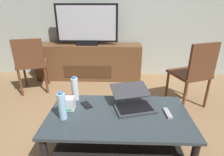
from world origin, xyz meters
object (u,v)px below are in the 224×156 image
object	(u,v)px
coffee_table	(118,126)
media_cabinet	(89,62)
television	(87,25)
water_bottle_near	(75,89)
side_chair	(31,62)
tv_remote	(168,113)
cell_phone	(86,105)
router_box	(68,103)
water_bottle_far	(62,106)
dining_chair	(194,72)
laptop	(133,101)

from	to	relation	value
coffee_table	media_cabinet	distance (m)	1.97
television	water_bottle_near	bearing A→B (deg)	-85.89
side_chair	water_bottle_near	distance (m)	1.35
media_cabinet	tv_remote	world-z (taller)	media_cabinet
tv_remote	television	bearing A→B (deg)	114.94
media_cabinet	cell_phone	xyz separation A→B (m)	(0.25, -1.74, 0.10)
router_box	water_bottle_far	size ratio (longest dim) A/B	0.48
side_chair	dining_chair	bearing A→B (deg)	-8.88
coffee_table	media_cabinet	size ratio (longest dim) A/B	0.67
media_cabinet	television	xyz separation A→B (m)	(-0.00, -0.02, 0.67)
laptop	router_box	distance (m)	0.62
coffee_table	media_cabinet	world-z (taller)	media_cabinet
coffee_table	television	distance (m)	2.07
coffee_table	water_bottle_near	bearing A→B (deg)	149.94
coffee_table	cell_phone	size ratio (longest dim) A/B	9.28
laptop	tv_remote	bearing A→B (deg)	-22.45
router_box	cell_phone	world-z (taller)	router_box
dining_chair	side_chair	bearing A→B (deg)	171.12
media_cabinet	laptop	xyz separation A→B (m)	(0.71, -1.73, 0.16)
television	coffee_table	bearing A→B (deg)	-72.98
cell_phone	media_cabinet	bearing A→B (deg)	63.43
laptop	water_bottle_near	world-z (taller)	water_bottle_near
television	cell_phone	bearing A→B (deg)	-81.78
coffee_table	side_chair	size ratio (longest dim) A/B	1.45
water_bottle_near	dining_chair	bearing A→B (deg)	23.21
side_chair	water_bottle_near	world-z (taller)	side_chair
dining_chair	water_bottle_far	distance (m)	1.78
television	water_bottle_far	world-z (taller)	television
water_bottle_far	coffee_table	bearing A→B (deg)	9.47
dining_chair	media_cabinet	bearing A→B (deg)	147.68
television	cell_phone	size ratio (longest dim) A/B	7.79
cell_phone	side_chair	bearing A→B (deg)	98.59
dining_chair	television	bearing A→B (deg)	148.25
side_chair	router_box	xyz separation A→B (m)	(0.89, -1.19, -0.02)
television	laptop	xyz separation A→B (m)	(0.71, -1.71, -0.51)
laptop	cell_phone	world-z (taller)	laptop
coffee_table	router_box	bearing A→B (deg)	171.79
dining_chair	side_chair	distance (m)	2.40
coffee_table	television	size ratio (longest dim) A/B	1.19
water_bottle_far	water_bottle_near	bearing A→B (deg)	84.39
side_chair	tv_remote	bearing A→B (deg)	-34.25
water_bottle_near	cell_phone	bearing A→B (deg)	-42.11
laptop	coffee_table	bearing A→B (deg)	-132.83
coffee_table	cell_phone	bearing A→B (deg)	156.08
dining_chair	cell_phone	size ratio (longest dim) A/B	6.64
coffee_table	tv_remote	xyz separation A→B (m)	(0.45, 0.02, 0.14)
router_box	cell_phone	size ratio (longest dim) A/B	0.89
dining_chair	water_bottle_near	world-z (taller)	dining_chair
cell_phone	router_box	bearing A→B (deg)	170.20
water_bottle_near	tv_remote	bearing A→B (deg)	-15.18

